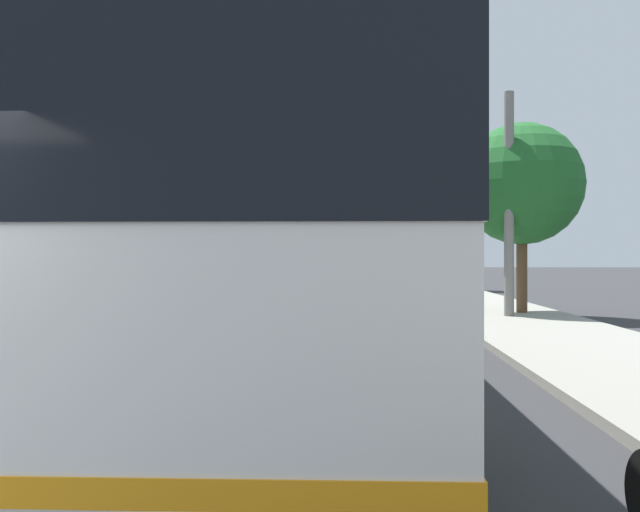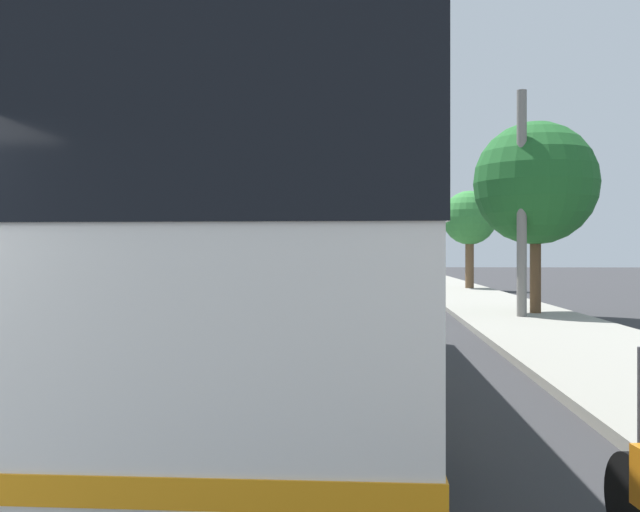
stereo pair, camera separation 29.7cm
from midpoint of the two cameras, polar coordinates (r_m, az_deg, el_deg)
The scene contains 10 objects.
sidewalk_curb at distance 14.42m, azimuth 21.57°, elevation -6.81°, with size 110.00×3.60×0.14m, color gray.
lane_divider_line at distance 14.14m, azimuth -7.84°, elevation -7.22°, with size 110.00×0.16×0.01m, color silver.
coach_bus at distance 9.43m, azimuth -0.66°, elevation 1.59°, with size 11.98×2.77×3.56m.
car_behind_bus at distance 20.58m, azimuth 2.06°, elevation -3.13°, with size 4.58×2.12×1.39m.
car_side_street at distance 30.23m, azimuth 4.28°, elevation -2.07°, with size 4.02×1.89×1.48m.
car_oncoming at distance 49.98m, azimuth 3.15°, elevation -1.22°, with size 4.68×2.01×1.48m.
car_ahead_same_lane at distance 52.88m, azimuth -1.78°, elevation -1.15°, with size 4.35×1.94×1.50m.
roadside_tree_mid_block at distance 21.36m, azimuth 17.44°, elevation 5.61°, with size 3.55×3.55×5.66m.
roadside_tree_far_block at distance 36.95m, azimuth 12.25°, elevation 2.96°, with size 2.77×2.77×5.14m.
utility_pole at distance 19.92m, azimuth 16.44°, elevation 3.92°, with size 0.27×0.27×6.28m, color slate.
Camera 2 is at (-3.68, -3.18, 1.78)m, focal length 39.50 mm.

